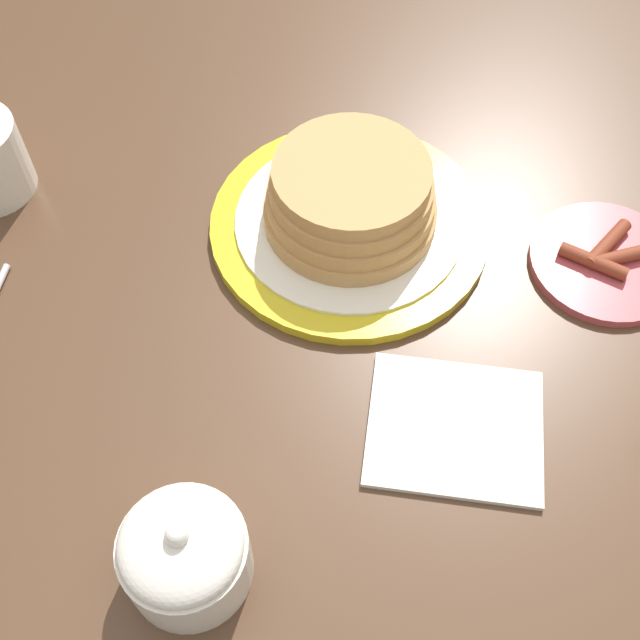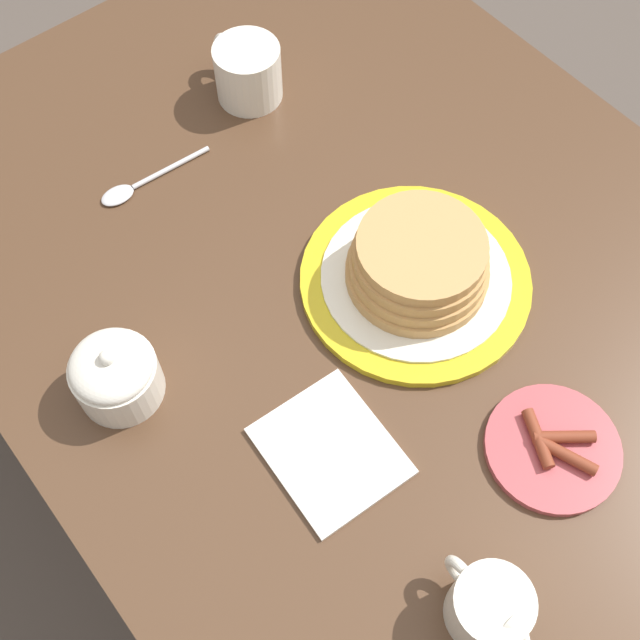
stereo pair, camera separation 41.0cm
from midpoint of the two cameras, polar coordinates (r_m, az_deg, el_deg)
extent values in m
plane|color=#51473F|center=(1.55, 9.07, -13.11)|extent=(8.00, 8.00, 0.00)
cube|color=#4C3321|center=(0.90, 15.30, -0.51)|extent=(1.39, 0.92, 0.03)
cube|color=#4C3321|center=(1.63, 5.55, 16.73)|extent=(0.07, 0.07, 0.70)
cylinder|color=gold|center=(0.91, 17.07, 1.69)|extent=(0.29, 0.29, 0.01)
cylinder|color=white|center=(0.90, 17.20, 1.95)|extent=(0.24, 0.24, 0.00)
cylinder|color=tan|center=(0.89, 17.38, 2.32)|extent=(0.18, 0.18, 0.02)
cylinder|color=tan|center=(0.88, 17.70, 2.94)|extent=(0.17, 0.17, 0.02)
cylinder|color=tan|center=(0.86, 18.02, 3.58)|extent=(0.16, 0.16, 0.02)
cylinder|color=tan|center=(0.85, 18.35, 4.24)|extent=(0.16, 0.16, 0.02)
cylinder|color=#B2474C|center=(0.88, 28.39, -11.11)|extent=(0.15, 0.15, 0.01)
cylinder|color=brown|center=(0.87, 29.56, -11.59)|extent=(0.07, 0.04, 0.01)
cylinder|color=brown|center=(0.86, 27.62, -10.43)|extent=(0.07, 0.04, 0.01)
cylinder|color=brown|center=(0.88, 29.21, -10.25)|extent=(0.05, 0.06, 0.01)
cylinder|color=silver|center=(1.04, 2.80, 18.05)|extent=(0.09, 0.09, 0.08)
torus|color=silver|center=(1.07, 1.05, 19.40)|extent=(0.06, 0.02, 0.06)
cylinder|color=#472819|center=(1.02, 2.88, 19.49)|extent=(0.08, 0.08, 0.00)
cylinder|color=silver|center=(0.78, 25.96, -23.17)|extent=(0.08, 0.08, 0.07)
cone|color=silver|center=(0.77, 28.93, -24.62)|extent=(0.03, 0.04, 0.04)
torus|color=silver|center=(0.77, 23.84, -21.16)|extent=(0.04, 0.01, 0.04)
cylinder|color=silver|center=(0.78, -5.99, -6.77)|extent=(0.10, 0.10, 0.06)
ellipsoid|color=silver|center=(0.75, -6.22, -5.82)|extent=(0.09, 0.09, 0.03)
sphere|color=silver|center=(0.74, -6.37, -5.21)|extent=(0.02, 0.02, 0.02)
cube|color=silver|center=(0.80, 11.96, -12.52)|extent=(0.16, 0.14, 0.01)
cylinder|color=silver|center=(0.98, -3.23, 10.80)|extent=(0.02, 0.12, 0.01)
ellipsoid|color=silver|center=(0.95, -7.41, 8.52)|extent=(0.03, 0.05, 0.01)
camera|label=1|loc=(0.20, -47.37, 7.23)|focal=45.00mm
camera|label=2|loc=(0.20, 132.63, -7.23)|focal=45.00mm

